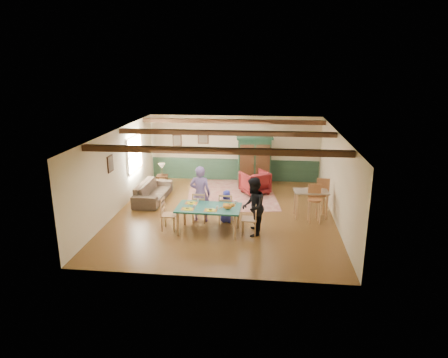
# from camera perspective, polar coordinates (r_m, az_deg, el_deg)

# --- Properties ---
(floor) EXTENTS (8.00, 8.00, 0.00)m
(floor) POSITION_cam_1_polar(r_m,az_deg,el_deg) (13.08, -0.01, -5.03)
(floor) COLOR #573718
(floor) RESTS_ON ground
(wall_back) EXTENTS (7.00, 0.02, 2.70)m
(wall_back) POSITION_cam_1_polar(r_m,az_deg,el_deg) (16.52, 1.51, 4.39)
(wall_back) COLOR beige
(wall_back) RESTS_ON floor
(wall_left) EXTENTS (0.02, 8.00, 2.70)m
(wall_left) POSITION_cam_1_polar(r_m,az_deg,el_deg) (13.47, -14.97, 1.09)
(wall_left) COLOR beige
(wall_left) RESTS_ON floor
(wall_right) EXTENTS (0.02, 8.00, 2.70)m
(wall_right) POSITION_cam_1_polar(r_m,az_deg,el_deg) (12.77, 15.81, 0.19)
(wall_right) COLOR beige
(wall_right) RESTS_ON floor
(ceiling) EXTENTS (7.00, 8.00, 0.02)m
(ceiling) POSITION_cam_1_polar(r_m,az_deg,el_deg) (12.35, -0.01, 6.72)
(ceiling) COLOR white
(ceiling) RESTS_ON wall_back
(wainscot_back) EXTENTS (6.95, 0.03, 0.90)m
(wainscot_back) POSITION_cam_1_polar(r_m,az_deg,el_deg) (16.71, 1.48, 1.35)
(wainscot_back) COLOR #223F2E
(wainscot_back) RESTS_ON floor
(ceiling_beam_front) EXTENTS (6.95, 0.16, 0.16)m
(ceiling_beam_front) POSITION_cam_1_polar(r_m,az_deg,el_deg) (10.13, -1.42, 4.06)
(ceiling_beam_front) COLOR black
(ceiling_beam_front) RESTS_ON ceiling
(ceiling_beam_mid) EXTENTS (6.95, 0.16, 0.16)m
(ceiling_beam_mid) POSITION_cam_1_polar(r_m,az_deg,el_deg) (12.76, 0.19, 6.61)
(ceiling_beam_mid) COLOR black
(ceiling_beam_mid) RESTS_ON ceiling
(ceiling_beam_back) EXTENTS (6.95, 0.16, 0.16)m
(ceiling_beam_back) POSITION_cam_1_polar(r_m,az_deg,el_deg) (15.32, 1.23, 8.24)
(ceiling_beam_back) COLOR black
(ceiling_beam_back) RESTS_ON ceiling
(window_left) EXTENTS (0.06, 1.60, 1.30)m
(window_left) POSITION_cam_1_polar(r_m,az_deg,el_deg) (14.97, -12.63, 3.53)
(window_left) COLOR white
(window_left) RESTS_ON wall_left
(picture_left_wall) EXTENTS (0.04, 0.42, 0.52)m
(picture_left_wall) POSITION_cam_1_polar(r_m,az_deg,el_deg) (12.83, -15.92, 2.11)
(picture_left_wall) COLOR #796F58
(picture_left_wall) RESTS_ON wall_left
(picture_back_a) EXTENTS (0.45, 0.04, 0.55)m
(picture_back_a) POSITION_cam_1_polar(r_m,az_deg,el_deg) (16.56, -3.00, 5.99)
(picture_back_a) COLOR #796F58
(picture_back_a) RESTS_ON wall_back
(picture_back_b) EXTENTS (0.38, 0.04, 0.48)m
(picture_back_b) POSITION_cam_1_polar(r_m,az_deg,el_deg) (16.80, -6.72, 5.52)
(picture_back_b) COLOR #796F58
(picture_back_b) RESTS_ON wall_back
(dining_table) EXTENTS (1.87, 1.08, 0.77)m
(dining_table) POSITION_cam_1_polar(r_m,az_deg,el_deg) (11.63, -2.18, -5.81)
(dining_table) COLOR #1D5C52
(dining_table) RESTS_ON floor
(dining_chair_far_left) EXTENTS (0.44, 0.46, 0.97)m
(dining_chair_far_left) POSITION_cam_1_polar(r_m,az_deg,el_deg) (12.34, -3.46, -3.99)
(dining_chair_far_left) COLOR tan
(dining_chair_far_left) RESTS_ON floor
(dining_chair_far_right) EXTENTS (0.44, 0.46, 0.97)m
(dining_chair_far_right) POSITION_cam_1_polar(r_m,az_deg,el_deg) (12.21, 0.31, -4.18)
(dining_chair_far_right) COLOR tan
(dining_chair_far_right) RESTS_ON floor
(dining_chair_end_left) EXTENTS (0.46, 0.44, 0.97)m
(dining_chair_end_left) POSITION_cam_1_polar(r_m,az_deg,el_deg) (11.84, -7.81, -5.00)
(dining_chair_end_left) COLOR tan
(dining_chair_end_left) RESTS_ON floor
(dining_chair_end_right) EXTENTS (0.46, 0.44, 0.97)m
(dining_chair_end_right) POSITION_cam_1_polar(r_m,az_deg,el_deg) (11.45, 3.63, -5.64)
(dining_chair_end_right) COLOR tan
(dining_chair_end_right) RESTS_ON floor
(person_man) EXTENTS (0.66, 0.44, 1.76)m
(person_man) POSITION_cam_1_polar(r_m,az_deg,el_deg) (12.28, -3.41, -2.13)
(person_man) COLOR slate
(person_man) RESTS_ON floor
(person_woman) EXTENTS (0.66, 0.84, 1.68)m
(person_woman) POSITION_cam_1_polar(r_m,az_deg,el_deg) (11.32, 4.18, -3.98)
(person_woman) COLOR black
(person_woman) RESTS_ON floor
(person_child) EXTENTS (0.51, 0.34, 1.03)m
(person_child) POSITION_cam_1_polar(r_m,az_deg,el_deg) (12.27, 0.36, -3.93)
(person_child) COLOR #2A30AA
(person_child) RESTS_ON floor
(cat) EXTENTS (0.37, 0.15, 0.18)m
(cat) POSITION_cam_1_polar(r_m,az_deg,el_deg) (11.28, 0.51, -3.92)
(cat) COLOR orange
(cat) RESTS_ON dining_table
(place_setting_near_left) EXTENTS (0.42, 0.32, 0.11)m
(place_setting_near_left) POSITION_cam_1_polar(r_m,az_deg,el_deg) (11.35, -5.24, -4.07)
(place_setting_near_left) COLOR yellow
(place_setting_near_left) RESTS_ON dining_table
(place_setting_near_center) EXTENTS (0.42, 0.32, 0.11)m
(place_setting_near_center) POSITION_cam_1_polar(r_m,az_deg,el_deg) (11.22, -1.92, -4.25)
(place_setting_near_center) COLOR yellow
(place_setting_near_center) RESTS_ON dining_table
(place_setting_far_left) EXTENTS (0.42, 0.32, 0.11)m
(place_setting_far_left) POSITION_cam_1_polar(r_m,az_deg,el_deg) (11.81, -4.67, -3.22)
(place_setting_far_left) COLOR yellow
(place_setting_far_left) RESTS_ON dining_table
(place_setting_far_right) EXTENTS (0.42, 0.32, 0.11)m
(place_setting_far_right) POSITION_cam_1_polar(r_m,az_deg,el_deg) (11.63, 0.74, -3.49)
(place_setting_far_right) COLOR yellow
(place_setting_far_right) RESTS_ON dining_table
(area_rug) EXTENTS (3.69, 4.20, 0.01)m
(area_rug) POSITION_cam_1_polar(r_m,az_deg,el_deg) (15.01, 1.05, -2.15)
(area_rug) COLOR tan
(area_rug) RESTS_ON floor
(armoire) EXTENTS (1.46, 0.73, 1.98)m
(armoire) POSITION_cam_1_polar(r_m,az_deg,el_deg) (15.85, 4.34, 2.51)
(armoire) COLOR black
(armoire) RESTS_ON floor
(armchair) EXTENTS (1.28, 1.29, 0.86)m
(armchair) POSITION_cam_1_polar(r_m,az_deg,el_deg) (15.02, 4.43, -0.50)
(armchair) COLOR #4B0F13
(armchair) RESTS_ON floor
(sofa) EXTENTS (0.92, 2.26, 0.65)m
(sofa) POSITION_cam_1_polar(r_m,az_deg,el_deg) (14.50, -10.11, -1.75)
(sofa) COLOR #3F3327
(sofa) RESTS_ON floor
(end_table) EXTENTS (0.47, 0.47, 0.52)m
(end_table) POSITION_cam_1_polar(r_m,az_deg,el_deg) (15.85, -8.79, -0.38)
(end_table) COLOR black
(end_table) RESTS_ON floor
(table_lamp) EXTENTS (0.29, 0.29, 0.48)m
(table_lamp) POSITION_cam_1_polar(r_m,az_deg,el_deg) (15.71, -8.86, 1.36)
(table_lamp) COLOR tan
(table_lamp) RESTS_ON end_table
(counter_table) EXTENTS (1.10, 0.69, 0.89)m
(counter_table) POSITION_cam_1_polar(r_m,az_deg,el_deg) (12.98, 12.23, -3.50)
(counter_table) COLOR tan
(counter_table) RESTS_ON floor
(bar_stool_left) EXTENTS (0.43, 0.47, 1.19)m
(bar_stool_left) POSITION_cam_1_polar(r_m,az_deg,el_deg) (12.53, 12.82, -3.53)
(bar_stool_left) COLOR #AC6E43
(bar_stool_left) RESTS_ON floor
(bar_stool_right) EXTENTS (0.48, 0.52, 1.21)m
(bar_stool_right) POSITION_cam_1_polar(r_m,az_deg,el_deg) (13.08, 13.88, -2.70)
(bar_stool_right) COLOR #AC6E43
(bar_stool_right) RESTS_ON floor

